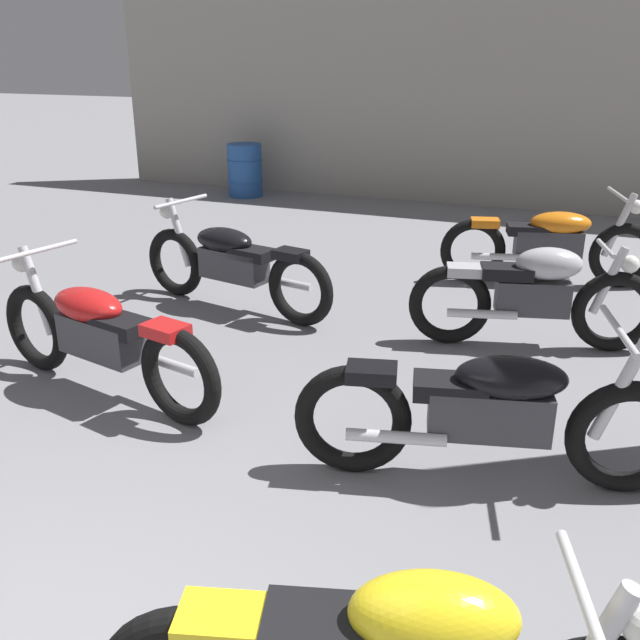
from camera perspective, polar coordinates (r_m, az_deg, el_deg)
The scene contains 7 objects.
back_wall at distance 11.29m, azimuth 13.77°, elevation 18.02°, with size 12.66×0.24×3.60m, color #9E998E.
motorcycle_left_row_1 at distance 5.11m, azimuth -17.37°, elevation -1.12°, with size 2.14×0.76×0.97m.
motorcycle_left_row_2 at distance 6.58m, azimuth -7.08°, elevation 4.63°, with size 2.15×0.74×0.97m.
motorcycle_right_row_1 at distance 4.01m, azimuth 13.70°, elevation -7.07°, with size 2.13×0.83×0.97m.
motorcycle_right_row_2 at distance 5.92m, azimuth 16.90°, elevation 2.03°, with size 1.94×0.69×0.88m.
motorcycle_right_row_3 at distance 7.61m, azimuth 18.06°, elevation 6.01°, with size 2.13×0.85×0.97m.
oil_drum at distance 11.91m, azimuth -6.10°, elevation 11.95°, with size 0.59×0.59×0.85m.
Camera 1 is at (1.67, -0.78, 2.31)m, focal length 39.60 mm.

